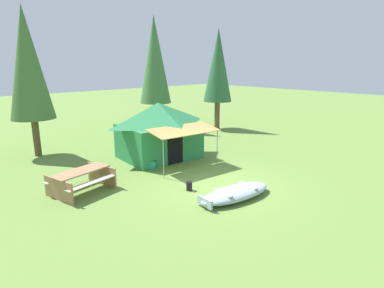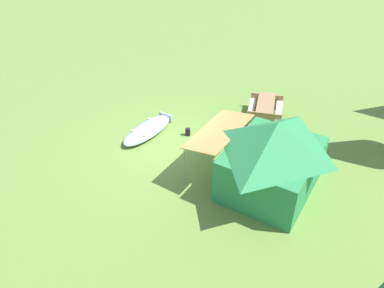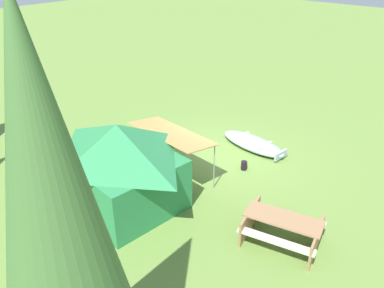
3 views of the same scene
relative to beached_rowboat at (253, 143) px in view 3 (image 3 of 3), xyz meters
The scene contains 7 objects.
ground_plane 1.39m from the beached_rowboat, 70.14° to the left, with size 80.00×80.00×0.00m, color olive.
beached_rowboat is the anchor object (origin of this frame).
canvas_cabin_tent 5.58m from the beached_rowboat, 79.10° to the left, with size 3.68×4.24×2.51m.
picnic_table 5.12m from the beached_rowboat, 130.95° to the left, with size 2.19×1.82×0.75m.
cooler_box 4.33m from the beached_rowboat, 93.61° to the left, with size 0.58×0.32×0.35m, color #238D5F.
fuel_can 1.63m from the beached_rowboat, 112.12° to the left, with size 0.21×0.21×0.30m, color black.
pine_tree_far_center 10.67m from the beached_rowboat, 107.35° to the left, with size 1.92×1.92×6.66m.
Camera 3 is at (-7.19, 9.94, 6.87)m, focal length 36.65 mm.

